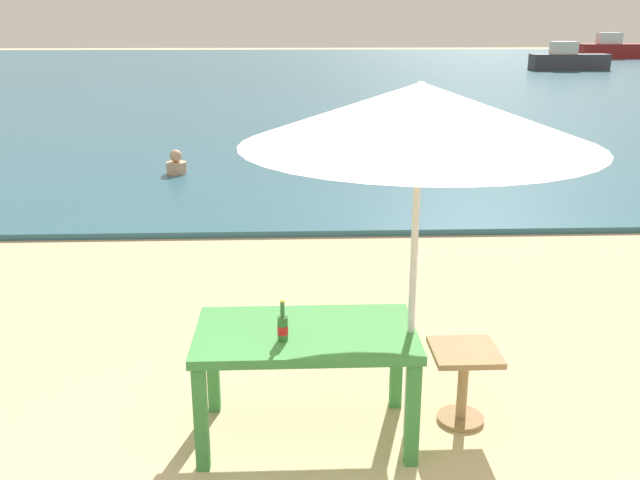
{
  "coord_description": "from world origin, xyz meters",
  "views": [
    {
      "loc": [
        -0.45,
        -3.43,
        2.65
      ],
      "look_at": [
        -0.19,
        3.0,
        0.6
      ],
      "focal_mm": 39.48,
      "sensor_mm": 36.0,
      "label": 1
    }
  ],
  "objects_px": {
    "picnic_table_green": "(306,346)",
    "beer_bottle_amber": "(283,326)",
    "side_table_wood": "(463,374)",
    "boat_fishing_trawler": "(568,60)",
    "boat_tanker": "(613,49)",
    "patio_umbrella": "(420,115)",
    "swimmer_person": "(176,164)"
  },
  "relations": [
    {
      "from": "picnic_table_green",
      "to": "swimmer_person",
      "type": "xyz_separation_m",
      "value": [
        -2.05,
        7.85,
        -0.41
      ]
    },
    {
      "from": "picnic_table_green",
      "to": "boat_fishing_trawler",
      "type": "distance_m",
      "value": 34.15
    },
    {
      "from": "swimmer_person",
      "to": "side_table_wood",
      "type": "bearing_deg",
      "value": -68.06
    },
    {
      "from": "picnic_table_green",
      "to": "boat_fishing_trawler",
      "type": "height_order",
      "value": "boat_fishing_trawler"
    },
    {
      "from": "beer_bottle_amber",
      "to": "swimmer_person",
      "type": "xyz_separation_m",
      "value": [
        -1.9,
        7.99,
        -0.61
      ]
    },
    {
      "from": "beer_bottle_amber",
      "to": "boat_tanker",
      "type": "bearing_deg",
      "value": 63.61
    },
    {
      "from": "patio_umbrella",
      "to": "boat_fishing_trawler",
      "type": "relative_size",
      "value": 0.61
    },
    {
      "from": "swimmer_person",
      "to": "boat_fishing_trawler",
      "type": "bearing_deg",
      "value": 56.12
    },
    {
      "from": "beer_bottle_amber",
      "to": "boat_tanker",
      "type": "height_order",
      "value": "boat_tanker"
    },
    {
      "from": "beer_bottle_amber",
      "to": "patio_umbrella",
      "type": "distance_m",
      "value": 1.5
    },
    {
      "from": "beer_bottle_amber",
      "to": "patio_umbrella",
      "type": "bearing_deg",
      "value": 6.73
    },
    {
      "from": "beer_bottle_amber",
      "to": "side_table_wood",
      "type": "relative_size",
      "value": 0.49
    },
    {
      "from": "picnic_table_green",
      "to": "beer_bottle_amber",
      "type": "xyz_separation_m",
      "value": [
        -0.14,
        -0.14,
        0.2
      ]
    },
    {
      "from": "picnic_table_green",
      "to": "patio_umbrella",
      "type": "distance_m",
      "value": 1.61
    },
    {
      "from": "side_table_wood",
      "to": "boat_tanker",
      "type": "bearing_deg",
      "value": 64.82
    },
    {
      "from": "picnic_table_green",
      "to": "beer_bottle_amber",
      "type": "distance_m",
      "value": 0.29
    },
    {
      "from": "picnic_table_green",
      "to": "beer_bottle_amber",
      "type": "height_order",
      "value": "beer_bottle_amber"
    },
    {
      "from": "beer_bottle_amber",
      "to": "boat_tanker",
      "type": "distance_m",
      "value": 46.14
    },
    {
      "from": "side_table_wood",
      "to": "swimmer_person",
      "type": "relative_size",
      "value": 1.32
    },
    {
      "from": "side_table_wood",
      "to": "patio_umbrella",
      "type": "bearing_deg",
      "value": -156.54
    },
    {
      "from": "beer_bottle_amber",
      "to": "boat_tanker",
      "type": "xyz_separation_m",
      "value": [
        20.51,
        41.33,
        -0.2
      ]
    },
    {
      "from": "side_table_wood",
      "to": "boat_fishing_trawler",
      "type": "xyz_separation_m",
      "value": [
        12.63,
        31.16,
        0.22
      ]
    },
    {
      "from": "boat_fishing_trawler",
      "to": "side_table_wood",
      "type": "bearing_deg",
      "value": -112.07
    },
    {
      "from": "picnic_table_green",
      "to": "patio_umbrella",
      "type": "xyz_separation_m",
      "value": [
        0.66,
        -0.05,
        1.47
      ]
    },
    {
      "from": "patio_umbrella",
      "to": "boat_tanker",
      "type": "bearing_deg",
      "value": 64.46
    },
    {
      "from": "picnic_table_green",
      "to": "patio_umbrella",
      "type": "height_order",
      "value": "patio_umbrella"
    },
    {
      "from": "patio_umbrella",
      "to": "swimmer_person",
      "type": "bearing_deg",
      "value": 108.93
    },
    {
      "from": "picnic_table_green",
      "to": "beer_bottle_amber",
      "type": "bearing_deg",
      "value": -135.66
    },
    {
      "from": "boat_fishing_trawler",
      "to": "patio_umbrella",
      "type": "bearing_deg",
      "value": -112.58
    },
    {
      "from": "boat_tanker",
      "to": "patio_umbrella",
      "type": "bearing_deg",
      "value": -115.54
    },
    {
      "from": "side_table_wood",
      "to": "boat_tanker",
      "type": "relative_size",
      "value": 0.12
    },
    {
      "from": "swimmer_person",
      "to": "boat_tanker",
      "type": "distance_m",
      "value": 40.18
    }
  ]
}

